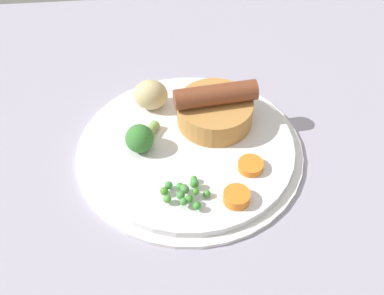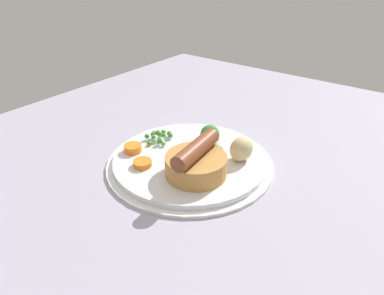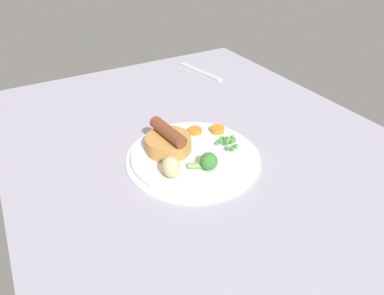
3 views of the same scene
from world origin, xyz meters
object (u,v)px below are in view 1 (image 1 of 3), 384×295
(pea_pile, at_px, (185,191))
(potato_chunk_0, at_px, (151,95))
(dinner_plate, at_px, (188,150))
(sausage_pudding, at_px, (215,108))
(broccoli_floret_near, at_px, (141,138))
(carrot_slice_1, at_px, (251,166))
(carrot_slice_0, at_px, (237,197))

(pea_pile, distance_m, potato_chunk_0, 0.15)
(dinner_plate, height_order, sausage_pudding, sausage_pudding)
(sausage_pudding, height_order, potato_chunk_0, sausage_pudding)
(pea_pile, height_order, broccoli_floret_near, broccoli_floret_near)
(dinner_plate, xyz_separation_m, potato_chunk_0, (-0.04, 0.07, 0.03))
(carrot_slice_1, bearing_deg, dinner_plate, 148.06)
(dinner_plate, distance_m, pea_pile, 0.08)
(broccoli_floret_near, bearing_deg, carrot_slice_1, 100.27)
(sausage_pudding, height_order, pea_pile, sausage_pudding)
(broccoli_floret_near, xyz_separation_m, potato_chunk_0, (0.01, 0.07, 0.00))
(sausage_pudding, distance_m, potato_chunk_0, 0.08)
(potato_chunk_0, height_order, carrot_slice_0, potato_chunk_0)
(broccoli_floret_near, xyz_separation_m, carrot_slice_1, (0.12, -0.04, -0.01))
(sausage_pudding, height_order, carrot_slice_0, sausage_pudding)
(potato_chunk_0, bearing_deg, sausage_pudding, -23.20)
(carrot_slice_0, xyz_separation_m, carrot_slice_1, (0.02, 0.04, -0.00))
(pea_pile, distance_m, broccoli_floret_near, 0.09)
(broccoli_floret_near, relative_size, carrot_slice_1, 1.82)
(dinner_plate, relative_size, pea_pile, 4.97)
(dinner_plate, height_order, carrot_slice_1, carrot_slice_1)
(broccoli_floret_near, height_order, carrot_slice_0, broccoli_floret_near)
(pea_pile, xyz_separation_m, potato_chunk_0, (-0.03, 0.15, 0.01))
(sausage_pudding, height_order, carrot_slice_1, sausage_pudding)
(carrot_slice_1, bearing_deg, potato_chunk_0, 133.76)
(pea_pile, bearing_deg, potato_chunk_0, 101.83)
(sausage_pudding, xyz_separation_m, potato_chunk_0, (-0.08, 0.03, -0.00))
(dinner_plate, distance_m, sausage_pudding, 0.06)
(carrot_slice_0, height_order, carrot_slice_1, carrot_slice_0)
(sausage_pudding, distance_m, carrot_slice_0, 0.13)
(dinner_plate, relative_size, sausage_pudding, 2.69)
(dinner_plate, bearing_deg, pea_pile, -96.85)
(dinner_plate, height_order, potato_chunk_0, potato_chunk_0)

